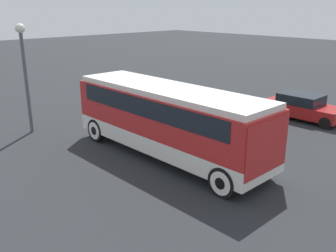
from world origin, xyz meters
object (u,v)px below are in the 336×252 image
(tour_bus, at_px, (170,116))
(parked_car_near, at_px, (212,109))
(parked_car_mid, at_px, (302,107))
(lamp_post, at_px, (24,62))

(tour_bus, bearing_deg, parked_car_near, 110.92)
(parked_car_near, distance_m, parked_car_mid, 5.06)
(lamp_post, bearing_deg, parked_car_mid, 55.61)
(parked_car_near, bearing_deg, parked_car_mid, 54.59)
(tour_bus, distance_m, parked_car_mid, 9.15)
(tour_bus, relative_size, lamp_post, 1.77)
(lamp_post, bearing_deg, parked_car_near, 56.16)
(tour_bus, relative_size, parked_car_mid, 2.19)
(parked_car_mid, relative_size, lamp_post, 0.81)
(parked_car_mid, xyz_separation_m, lamp_post, (-8.04, -11.74, 2.77))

